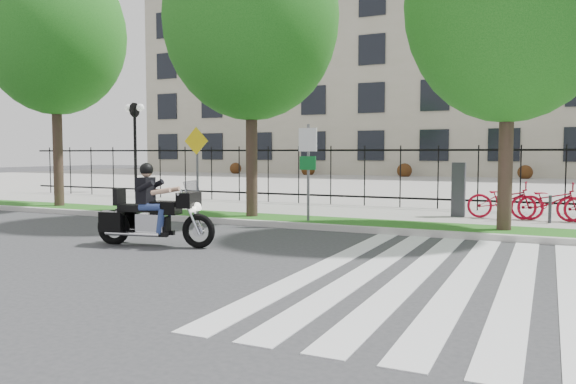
% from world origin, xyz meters
% --- Properties ---
extents(ground, '(120.00, 120.00, 0.00)m').
position_xyz_m(ground, '(0.00, 0.00, 0.00)').
color(ground, '#313133').
rests_on(ground, ground).
extents(curb, '(60.00, 0.20, 0.15)m').
position_xyz_m(curb, '(0.00, 4.10, 0.07)').
color(curb, '#B1ADA6').
rests_on(curb, ground).
extents(grass_verge, '(60.00, 1.50, 0.15)m').
position_xyz_m(grass_verge, '(0.00, 4.95, 0.07)').
color(grass_verge, '#1E5014').
rests_on(grass_verge, ground).
extents(sidewalk, '(60.00, 3.50, 0.15)m').
position_xyz_m(sidewalk, '(0.00, 7.45, 0.07)').
color(sidewalk, '#9E9C94').
rests_on(sidewalk, ground).
extents(plaza, '(80.00, 34.00, 0.10)m').
position_xyz_m(plaza, '(0.00, 25.00, 0.05)').
color(plaza, '#9E9C94').
rests_on(plaza, ground).
extents(crosswalk_stripes, '(5.70, 8.00, 0.01)m').
position_xyz_m(crosswalk_stripes, '(4.83, 0.00, 0.01)').
color(crosswalk_stripes, silver).
rests_on(crosswalk_stripes, ground).
extents(iron_fence, '(30.00, 0.06, 2.00)m').
position_xyz_m(iron_fence, '(0.00, 9.20, 1.15)').
color(iron_fence, black).
rests_on(iron_fence, sidewalk).
extents(office_building, '(60.00, 21.90, 20.15)m').
position_xyz_m(office_building, '(0.00, 44.92, 9.97)').
color(office_building, gray).
rests_on(office_building, ground).
extents(lamp_post_left, '(1.06, 0.70, 4.25)m').
position_xyz_m(lamp_post_left, '(-12.00, 12.00, 3.21)').
color(lamp_post_left, black).
rests_on(lamp_post_left, ground).
extents(street_tree_0, '(4.61, 4.61, 8.32)m').
position_xyz_m(street_tree_0, '(-9.29, 4.95, 5.80)').
color(street_tree_0, '#33231B').
rests_on(street_tree_0, grass_verge).
extents(street_tree_1, '(4.83, 4.83, 8.20)m').
position_xyz_m(street_tree_1, '(-1.94, 4.95, 5.57)').
color(street_tree_1, '#33231B').
rests_on(street_tree_1, grass_verge).
extents(street_tree_2, '(4.66, 4.66, 7.81)m').
position_xyz_m(street_tree_2, '(4.66, 4.95, 5.27)').
color(street_tree_2, '#33231B').
rests_on(street_tree_2, grass_verge).
extents(sign_pole_regulatory, '(0.50, 0.09, 2.50)m').
position_xyz_m(sign_pole_regulatory, '(-0.09, 4.58, 1.74)').
color(sign_pole_regulatory, '#59595B').
rests_on(sign_pole_regulatory, grass_verge).
extents(sign_pole_warning, '(0.78, 0.09, 2.49)m').
position_xyz_m(sign_pole_warning, '(-3.51, 4.58, 1.74)').
color(sign_pole_warning, '#59595B').
rests_on(sign_pole_warning, grass_verge).
extents(motorcycle_rider, '(2.65, 0.98, 2.06)m').
position_xyz_m(motorcycle_rider, '(-1.76, 0.43, 0.68)').
color(motorcycle_rider, black).
rests_on(motorcycle_rider, ground).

